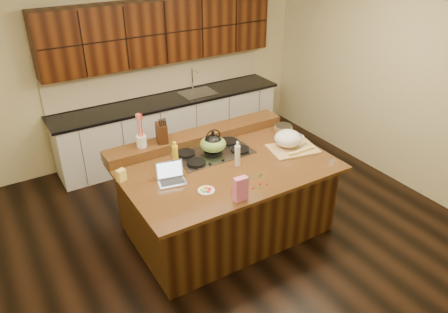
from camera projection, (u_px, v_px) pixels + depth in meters
room at (226, 131)px, 4.82m from camera, size 5.52×5.02×2.72m
island at (226, 197)px, 5.25m from camera, size 2.40×1.60×0.92m
back_ledge at (197, 137)px, 5.52m from camera, size 2.40×0.30×0.12m
cooktop at (213, 153)px, 5.25m from camera, size 0.92×0.52×0.05m
back_counter at (168, 95)px, 6.80m from camera, size 3.70×0.66×2.40m
kettle at (213, 143)px, 5.18m from camera, size 0.26×0.26×0.21m
green_bowl at (213, 144)px, 5.19m from camera, size 0.35×0.35×0.17m
laptop at (171, 176)px, 4.69m from camera, size 0.34×0.29×0.21m
oil_bottle at (175, 157)px, 4.91m from camera, size 0.09×0.09×0.27m
vinegar_bottle at (237, 156)px, 4.95m from camera, size 0.07×0.07×0.25m
wooden_tray at (289, 141)px, 5.33m from camera, size 0.64×0.51×0.23m
ramekin_a at (300, 138)px, 5.59m from camera, size 0.10×0.10×0.04m
ramekin_b at (298, 137)px, 5.61m from camera, size 0.11×0.11×0.04m
ramekin_c at (284, 128)px, 5.84m from camera, size 0.13×0.13×0.04m
strainer_bowl at (283, 130)px, 5.74m from camera, size 0.28×0.28×0.09m
kitchen_timer at (332, 160)px, 5.04m from camera, size 0.10×0.10×0.07m
pink_bag at (241, 189)px, 4.34m from camera, size 0.14×0.08×0.26m
candy_plate at (206, 190)px, 4.54m from camera, size 0.19×0.19×0.01m
package_box at (121, 175)px, 4.69m from camera, size 0.11×0.10×0.13m
utensil_crock at (141, 141)px, 5.12m from camera, size 0.13×0.13×0.14m
knife_block at (162, 133)px, 5.22m from camera, size 0.15×0.21×0.23m
gumdrop_0 at (261, 175)px, 4.81m from camera, size 0.02×0.02×0.02m
gumdrop_1 at (232, 192)px, 4.50m from camera, size 0.02×0.02×0.02m
gumdrop_2 at (232, 189)px, 4.56m from camera, size 0.02×0.02×0.02m
gumdrop_3 at (261, 176)px, 4.78m from camera, size 0.02×0.02×0.02m
gumdrop_4 at (248, 186)px, 4.60m from camera, size 0.02×0.02×0.02m
gumdrop_5 at (251, 178)px, 4.75m from camera, size 0.02×0.02×0.02m
gumdrop_6 at (235, 185)px, 4.62m from camera, size 0.02×0.02×0.02m
gumdrop_7 at (245, 181)px, 4.69m from camera, size 0.02×0.02×0.02m
gumdrop_8 at (232, 192)px, 4.50m from camera, size 0.02×0.02×0.02m
gumdrop_9 at (262, 173)px, 4.83m from camera, size 0.02×0.02×0.02m
gumdrop_10 at (267, 184)px, 4.64m from camera, size 0.02×0.02×0.02m
gumdrop_11 at (259, 188)px, 4.58m from camera, size 0.02×0.02×0.02m
gumdrop_12 at (253, 188)px, 4.57m from camera, size 0.02×0.02×0.02m
gumdrop_13 at (258, 174)px, 4.81m from camera, size 0.02×0.02×0.02m
gumdrop_14 at (260, 184)px, 4.65m from camera, size 0.02×0.02×0.02m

